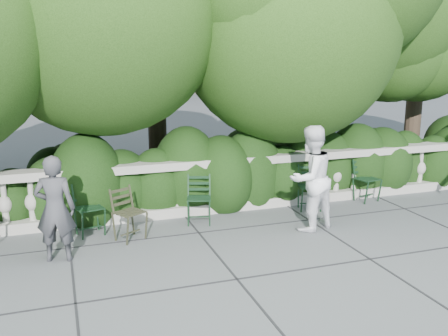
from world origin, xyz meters
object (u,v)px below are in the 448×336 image
object	(u,v)px
chair_c	(199,226)
chair_f	(311,212)
chair_b	(94,237)
chair_d	(371,203)
chair_weathered	(137,242)
person_casual_man	(310,178)
person_woman_grey	(55,209)

from	to	relation	value
chair_c	chair_f	xyz separation A→B (m)	(2.16, 0.09, 0.00)
chair_b	chair_d	bearing A→B (deg)	-13.23
chair_d	chair_f	size ratio (longest dim) A/B	1.00
chair_weathered	person_casual_man	bearing A→B (deg)	-35.91
chair_d	chair_weathered	bearing A→B (deg)	175.73
chair_d	person_casual_man	xyz separation A→B (m)	(-1.86, -0.92, 0.86)
chair_c	chair_b	bearing A→B (deg)	-164.02
chair_d	chair_weathered	world-z (taller)	same
chair_b	person_casual_man	xyz separation A→B (m)	(3.40, -0.73, 0.86)
chair_f	person_woman_grey	bearing A→B (deg)	-153.61
chair_d	chair_weathered	xyz separation A→B (m)	(-4.66, -0.61, 0.00)
chair_f	chair_weathered	bearing A→B (deg)	-155.72
chair_weathered	person_woman_grey	world-z (taller)	person_woman_grey
chair_weathered	person_casual_man	distance (m)	2.94
chair_c	person_casual_man	bearing A→B (deg)	-5.46
chair_f	chair_weathered	distance (m)	3.30
person_woman_grey	chair_weathered	bearing A→B (deg)	-151.21
chair_b	person_woman_grey	bearing A→B (deg)	-141.11
chair_d	chair_weathered	distance (m)	4.70
chair_c	chair_d	bearing A→B (deg)	20.58
chair_b	chair_d	size ratio (longest dim) A/B	1.00
chair_f	person_casual_man	world-z (taller)	person_casual_man
chair_c	chair_d	distance (m)	3.56
chair_b	chair_f	bearing A→B (deg)	-14.49
chair_d	person_casual_man	distance (m)	2.25
chair_c	person_casual_man	world-z (taller)	person_casual_man
chair_weathered	person_casual_man	size ratio (longest dim) A/B	0.49
chair_c	person_casual_man	xyz separation A→B (m)	(1.69, -0.70, 0.86)
chair_f	chair_b	bearing A→B (deg)	-163.07
chair_weathered	person_casual_man	xyz separation A→B (m)	(2.80, -0.31, 0.86)
person_casual_man	chair_b	bearing A→B (deg)	-30.67
person_woman_grey	person_casual_man	size ratio (longest dim) A/B	0.87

